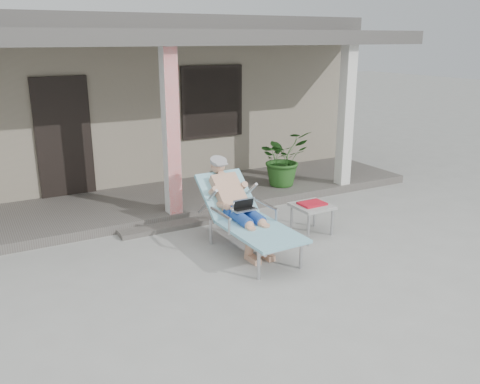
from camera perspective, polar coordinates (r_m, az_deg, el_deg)
ground at (r=6.61m, az=-0.34°, el=-8.87°), size 60.00×60.00×0.00m
house at (r=12.12m, az=-15.45°, el=10.62°), size 10.40×5.40×3.30m
porch_deck at (r=9.14m, az=-9.37°, el=-1.14°), size 10.00×2.00×0.15m
porch_overhang at (r=8.65m, az=-10.12°, el=16.11°), size 10.00×2.30×2.85m
porch_step at (r=8.14m, az=-6.59°, el=-3.60°), size 2.00×0.30×0.07m
lounger at (r=7.03m, az=0.22°, el=-0.31°), size 0.78×2.00×1.29m
side_table at (r=7.76m, az=8.09°, el=-1.72°), size 0.55×0.55×0.49m
potted_palm at (r=9.73m, az=4.86°, el=3.83°), size 1.01×0.90×1.06m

